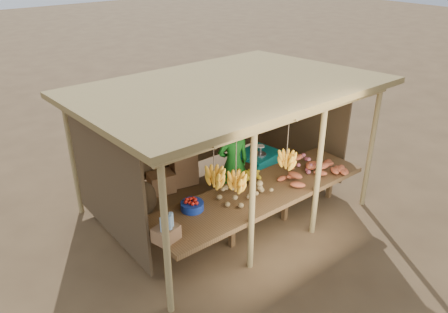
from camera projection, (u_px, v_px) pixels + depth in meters
ground at (224, 208)px, 8.02m from camera, size 60.00×60.00×0.00m
stall_structure at (220, 110)px, 7.13m from camera, size 4.70×3.50×2.43m
counter at (261, 194)px, 7.03m from camera, size 3.90×1.05×0.80m
potato_heap at (245, 186)px, 6.79m from camera, size 0.89×0.55×0.36m
sweet_potato_heap at (314, 167)px, 7.36m from camera, size 1.13×0.72×0.36m
onion_heap at (301, 161)px, 7.57m from camera, size 0.84×0.66×0.35m
banana_pile at (248, 173)px, 7.20m from camera, size 0.60×0.47×0.34m
tomato_basin at (192, 205)px, 6.49m from camera, size 0.35×0.35×0.18m
bottle_box at (166, 230)px, 5.78m from camera, size 0.38×0.33×0.42m
vendor at (233, 163)px, 7.81m from camera, size 0.68×0.53×1.65m
tarp_crate at (258, 167)px, 8.65m from camera, size 0.86×0.77×0.91m
carton_stack at (176, 171)px, 8.57m from camera, size 1.09×0.50×0.77m
burlap_sacks at (131, 200)px, 7.71m from camera, size 0.95×0.50×0.67m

